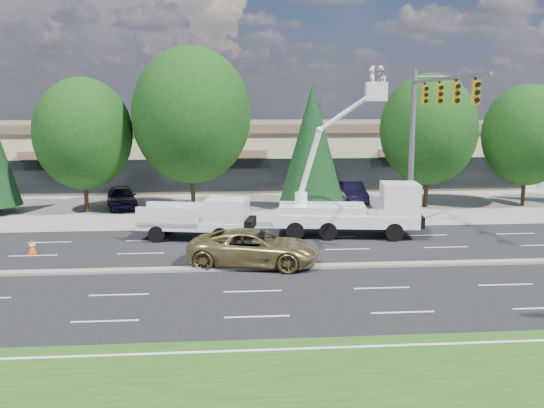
{
  "coord_description": "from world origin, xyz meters",
  "views": [
    {
      "loc": [
        -1.15,
        -25.35,
        7.01
      ],
      "look_at": [
        1.25,
        2.67,
        2.4
      ],
      "focal_mm": 40.0,
      "sensor_mm": 36.0,
      "label": 1
    }
  ],
  "objects": [
    {
      "name": "tree_back_a",
      "position": [
        -18.0,
        42.0,
        4.47
      ],
      "size": [
        4.22,
        4.22,
        8.33
      ],
      "color": "#332114",
      "rests_on": "ground"
    },
    {
      "name": "bucket_truck",
      "position": [
        6.1,
        6.11,
        1.87
      ],
      "size": [
        7.89,
        3.39,
        9.0
      ],
      "rotation": [
        0.0,
        0.0,
        -0.15
      ],
      "color": "white",
      "rests_on": "ground"
    },
    {
      "name": "traffic_cone_b",
      "position": [
        -1.5,
        3.44,
        0.34
      ],
      "size": [
        0.4,
        0.4,
        0.7
      ],
      "color": "#E65907",
      "rests_on": "ground"
    },
    {
      "name": "parked_car_east",
      "position": [
        8.21,
        17.0,
        0.78
      ],
      "size": [
        1.69,
        4.72,
        1.55
      ],
      "primitive_type": "imported",
      "rotation": [
        0.0,
        0.0,
        -0.01
      ],
      "color": "black",
      "rests_on": "ground"
    },
    {
      "name": "signal_mast",
      "position": [
        10.03,
        7.04,
        6.06
      ],
      "size": [
        2.76,
        10.16,
        9.0
      ],
      "color": "gray",
      "rests_on": "ground"
    },
    {
      "name": "traffic_cone_c",
      "position": [
        0.97,
        3.23,
        0.34
      ],
      "size": [
        0.4,
        0.4,
        0.7
      ],
      "color": "#E65907",
      "rests_on": "ground"
    },
    {
      "name": "tree_front_g",
      "position": [
        20.0,
        15.0,
        4.95
      ],
      "size": [
        6.1,
        6.1,
        8.46
      ],
      "color": "#332114",
      "rests_on": "ground"
    },
    {
      "name": "traffic_cone_a",
      "position": [
        -10.17,
        3.69,
        0.34
      ],
      "size": [
        0.4,
        0.4,
        0.7
      ],
      "color": "#E65907",
      "rests_on": "ground"
    },
    {
      "name": "ground",
      "position": [
        0.0,
        0.0,
        0.0
      ],
      "size": [
        140.0,
        140.0,
        0.0
      ],
      "primitive_type": "plane",
      "color": "black",
      "rests_on": "ground"
    },
    {
      "name": "road_median",
      "position": [
        0.0,
        0.0,
        0.06
      ],
      "size": [
        120.0,
        0.55,
        0.12
      ],
      "primitive_type": "cube",
      "color": "gray",
      "rests_on": "ground"
    },
    {
      "name": "tree_front_c",
      "position": [
        -10.0,
        15.0,
        5.16
      ],
      "size": [
        6.35,
        6.35,
        8.82
      ],
      "color": "#332114",
      "rests_on": "ground"
    },
    {
      "name": "minivan",
      "position": [
        0.27,
        0.6,
        0.79
      ],
      "size": [
        6.12,
        3.78,
        1.58
      ],
      "primitive_type": "imported",
      "rotation": [
        0.0,
        0.0,
        1.36
      ],
      "color": "olive",
      "rests_on": "ground"
    },
    {
      "name": "tree_back_c",
      "position": [
        10.0,
        42.0,
        4.05
      ],
      "size": [
        3.83,
        3.83,
        7.55
      ],
      "color": "#332114",
      "rests_on": "ground"
    },
    {
      "name": "parked_car_west",
      "position": [
        -7.92,
        16.39,
        0.78
      ],
      "size": [
        2.84,
        4.86,
        1.55
      ],
      "primitive_type": "imported",
      "rotation": [
        0.0,
        0.0,
        0.23
      ],
      "color": "black",
      "rests_on": "ground"
    },
    {
      "name": "tree_front_d",
      "position": [
        -3.0,
        15.0,
        6.35
      ],
      "size": [
        7.82,
        7.82,
        10.84
      ],
      "color": "#332114",
      "rests_on": "ground"
    },
    {
      "name": "strip_mall",
      "position": [
        0.0,
        29.97,
        2.83
      ],
      "size": [
        50.4,
        15.4,
        5.5
      ],
      "color": "#C3B386",
      "rests_on": "ground"
    },
    {
      "name": "tree_front_e",
      "position": [
        5.0,
        15.0,
        4.54
      ],
      "size": [
        4.29,
        4.29,
        8.46
      ],
      "color": "#332114",
      "rests_on": "ground"
    },
    {
      "name": "utility_pickup",
      "position": [
        -2.21,
        6.12,
        0.9
      ],
      "size": [
        6.02,
        3.19,
        2.19
      ],
      "rotation": [
        0.0,
        0.0,
        -0.2
      ],
      "color": "white",
      "rests_on": "ground"
    },
    {
      "name": "tree_back_d",
      "position": [
        22.0,
        42.0,
        5.82
      ],
      "size": [
        5.5,
        5.5,
        10.85
      ],
      "color": "#332114",
      "rests_on": "ground"
    },
    {
      "name": "tree_front_f",
      "position": [
        13.0,
        15.0,
        5.36
      ],
      "size": [
        6.6,
        6.6,
        9.16
      ],
      "color": "#332114",
      "rests_on": "ground"
    },
    {
      "name": "concrete_apron",
      "position": [
        0.0,
        20.0,
        0.01
      ],
      "size": [
        140.0,
        22.0,
        0.01
      ],
      "primitive_type": "cube",
      "color": "gray",
      "rests_on": "ground"
    },
    {
      "name": "tree_back_b",
      "position": [
        -4.0,
        42.0,
        5.33
      ],
      "size": [
        5.04,
        5.04,
        9.93
      ],
      "color": "#332114",
      "rests_on": "ground"
    }
  ]
}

